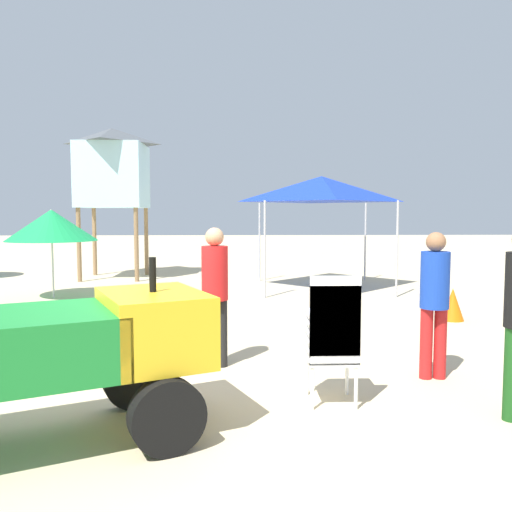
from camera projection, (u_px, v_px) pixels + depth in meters
ground at (132, 409)px, 5.04m from camera, size 80.00×80.00×0.00m
utility_cart at (55, 350)px, 4.20m from camera, size 2.81×2.16×1.50m
stacked_plastic_chairs at (333, 330)px, 5.08m from camera, size 0.48×0.48×1.29m
lifeguard_near_left at (435, 295)px, 5.91m from camera, size 0.32×0.32×1.67m
lifeguard_near_center at (215, 287)px, 6.37m from camera, size 0.32×0.32×1.70m
popup_canopy at (321, 189)px, 13.03m from camera, size 3.00×3.00×2.79m
lifeguard_tower at (113, 168)px, 14.98m from camera, size 1.98×1.98×4.28m
beach_umbrella_left at (52, 225)px, 11.52m from camera, size 1.96×1.96×1.96m
traffic_cone_near at (453, 304)px, 9.21m from camera, size 0.40×0.40×0.57m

